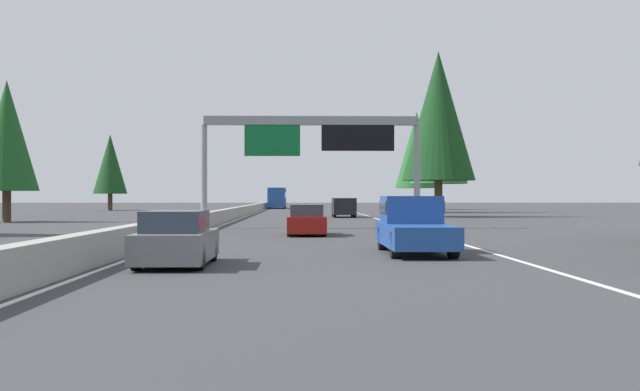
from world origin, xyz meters
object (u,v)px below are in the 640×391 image
(sedan_near_center, at_px, (307,221))
(conifer_right_distant, at_px, (417,150))
(sedan_near_right, at_px, (177,240))
(bus_far_left, at_px, (277,197))
(pickup_far_center, at_px, (414,225))
(conifer_right_mid, at_px, (438,116))
(minivan_distant_b, at_px, (344,206))
(sign_gantry_overhead, at_px, (314,139))
(conifer_left_mid, at_px, (7,136))
(conifer_right_far, at_px, (439,133))
(conifer_left_far, at_px, (110,164))

(sedan_near_center, height_order, conifer_right_distant, conifer_right_distant)
(sedan_near_right, relative_size, bus_far_left, 0.38)
(pickup_far_center, relative_size, sedan_near_center, 1.27)
(bus_far_left, relative_size, conifer_right_mid, 0.77)
(conifer_right_mid, bearing_deg, minivan_distant_b, 95.86)
(bus_far_left, xyz_separation_m, sedan_near_center, (-81.82, -3.90, -1.03))
(sign_gantry_overhead, height_order, conifer_left_mid, conifer_left_mid)
(sign_gantry_overhead, xyz_separation_m, minivan_distant_b, (23.72, -3.02, -4.20))
(bus_far_left, bearing_deg, minivan_distant_b, -171.61)
(sedan_near_center, bearing_deg, sign_gantry_overhead, -3.42)
(conifer_right_far, relative_size, conifer_left_far, 1.51)
(conifer_right_mid, relative_size, conifer_right_far, 1.00)
(sedan_near_right, height_order, sedan_near_center, same)
(pickup_far_center, relative_size, minivan_distant_b, 1.12)
(sedan_near_right, height_order, pickup_far_center, pickup_far_center)
(sign_gantry_overhead, distance_m, pickup_far_center, 20.34)
(conifer_right_mid, bearing_deg, pickup_far_center, 168.96)
(sedan_near_right, relative_size, pickup_far_center, 0.79)
(conifer_right_far, bearing_deg, bus_far_left, 32.37)
(conifer_right_mid, bearing_deg, sedan_near_right, 162.20)
(sign_gantry_overhead, xyz_separation_m, sedan_near_center, (-7.96, 0.48, -4.47))
(minivan_distant_b, distance_m, conifer_left_mid, 28.24)
(conifer_right_mid, distance_m, conifer_left_mid, 36.04)
(conifer_right_far, bearing_deg, conifer_right_distant, -1.32)
(bus_far_left, bearing_deg, conifer_left_far, 128.92)
(sign_gantry_overhead, bearing_deg, sedan_near_right, 170.43)
(conifer_left_mid, relative_size, conifer_left_far, 1.03)
(sedan_near_right, height_order, conifer_right_distant, conifer_right_distant)
(conifer_right_distant, bearing_deg, conifer_right_far, 178.68)
(sedan_near_right, distance_m, conifer_left_mid, 40.12)
(conifer_left_mid, bearing_deg, sign_gantry_overhead, -117.59)
(sign_gantry_overhead, distance_m, bus_far_left, 74.07)
(sedan_near_right, xyz_separation_m, conifer_right_mid, (48.71, -15.63, 8.37))
(sedan_near_right, relative_size, conifer_right_distant, 0.32)
(conifer_right_far, relative_size, conifer_left_mid, 1.46)
(conifer_right_mid, height_order, conifer_right_far, conifer_right_far)
(minivan_distant_b, bearing_deg, sedan_near_center, 173.70)
(sedan_near_right, distance_m, conifer_left_far, 83.86)
(pickup_far_center, height_order, conifer_left_mid, conifer_left_mid)
(sedan_near_right, bearing_deg, conifer_right_far, -15.69)
(minivan_distant_b, bearing_deg, sedan_near_right, 171.57)
(pickup_far_center, bearing_deg, conifer_right_far, -10.75)
(minivan_distant_b, height_order, conifer_right_far, conifer_right_far)
(pickup_far_center, relative_size, bus_far_left, 0.49)
(bus_far_left, bearing_deg, conifer_left_mid, 164.36)
(sign_gantry_overhead, xyz_separation_m, sedan_near_right, (-24.11, 4.06, -4.47))
(sedan_near_right, height_order, conifer_left_mid, conifer_left_mid)
(sedan_near_center, relative_size, conifer_left_far, 0.44)
(bus_far_left, height_order, conifer_left_far, conifer_left_far)
(conifer_right_far, xyz_separation_m, conifer_right_distant, (19.99, -0.46, -0.78))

